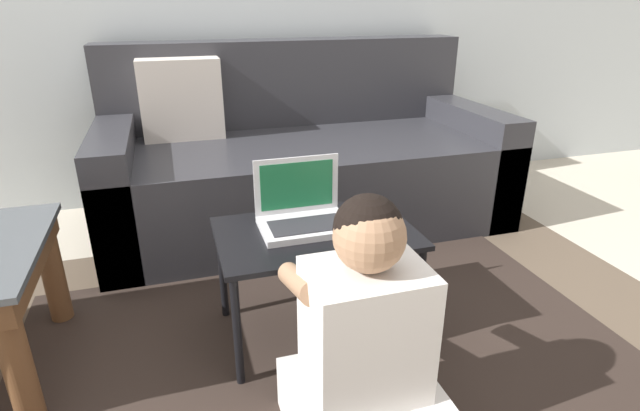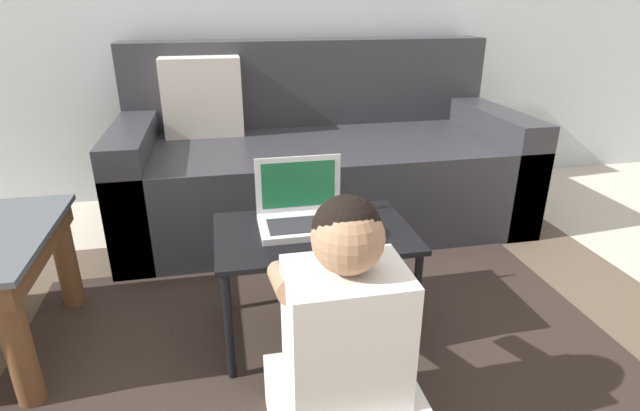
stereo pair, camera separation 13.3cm
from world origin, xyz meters
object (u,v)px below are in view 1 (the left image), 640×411
(computer_mouse, at_px, (371,226))
(person_seated, at_px, (364,349))
(laptop_desk, at_px, (316,243))
(laptop, at_px, (303,216))
(couch, at_px, (301,162))

(computer_mouse, bearing_deg, person_seated, -114.11)
(laptop_desk, distance_m, computer_mouse, 0.18)
(laptop, distance_m, computer_mouse, 0.21)
(couch, height_order, person_seated, couch)
(couch, relative_size, computer_mouse, 16.68)
(person_seated, bearing_deg, computer_mouse, 65.89)
(couch, distance_m, laptop, 0.93)
(couch, distance_m, computer_mouse, 0.99)
(couch, xyz_separation_m, laptop, (-0.23, -0.89, 0.12))
(couch, xyz_separation_m, computer_mouse, (-0.04, -0.99, 0.10))
(couch, bearing_deg, laptop_desk, -102.15)
(laptop, bearing_deg, person_seated, -88.28)
(computer_mouse, height_order, person_seated, person_seated)
(couch, height_order, computer_mouse, couch)
(laptop, relative_size, person_seated, 0.42)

